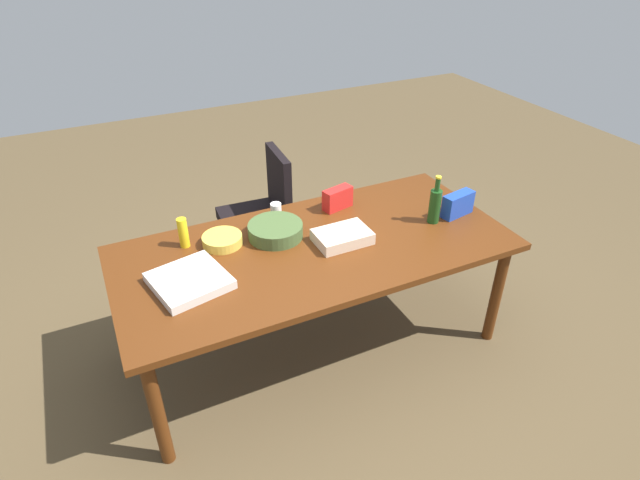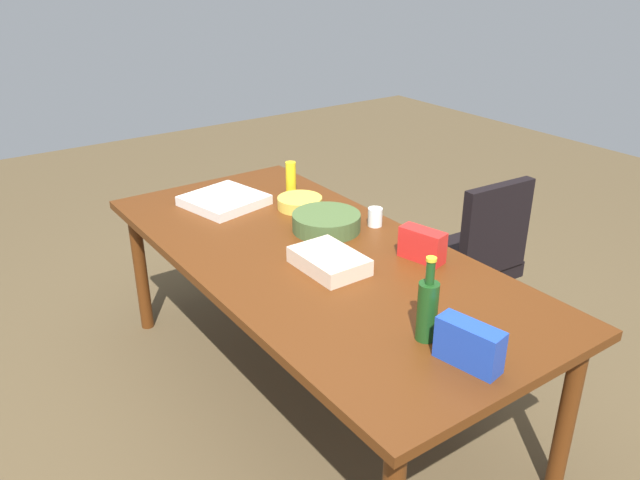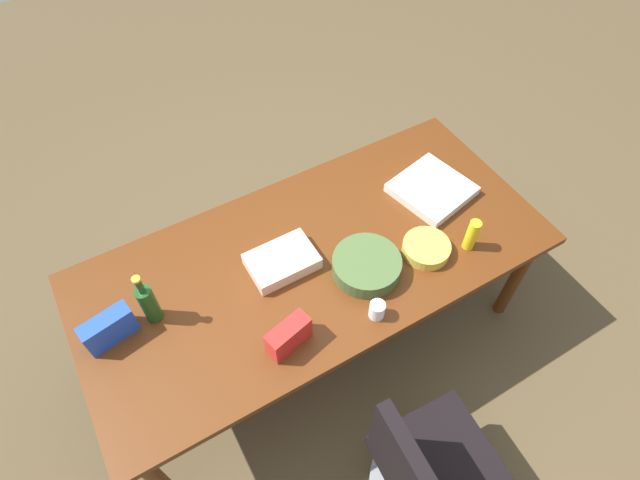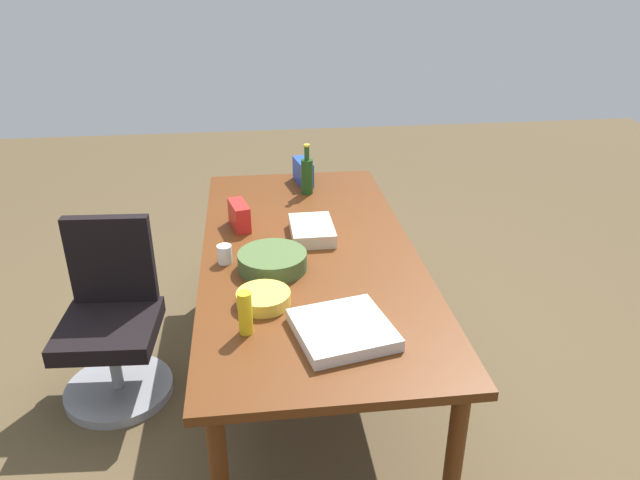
# 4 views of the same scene
# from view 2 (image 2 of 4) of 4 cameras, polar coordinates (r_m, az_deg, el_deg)

# --- Properties ---
(ground_plane) EXTENTS (10.00, 10.00, 0.00)m
(ground_plane) POSITION_cam_2_polar(r_m,az_deg,el_deg) (3.22, -0.51, -13.56)
(ground_plane) COLOR brown
(conference_table) EXTENTS (2.30, 1.07, 0.77)m
(conference_table) POSITION_cam_2_polar(r_m,az_deg,el_deg) (2.84, -0.56, -2.41)
(conference_table) COLOR #52270D
(conference_table) RESTS_ON ground
(office_chair) EXTENTS (0.56, 0.56, 0.93)m
(office_chair) POSITION_cam_2_polar(r_m,az_deg,el_deg) (3.61, 13.03, -3.05)
(office_chair) COLOR gray
(office_chair) RESTS_ON ground
(wine_bottle) EXTENTS (0.09, 0.09, 0.31)m
(wine_bottle) POSITION_cam_2_polar(r_m,az_deg,el_deg) (2.19, 9.63, -6.08)
(wine_bottle) COLOR #194418
(wine_bottle) RESTS_ON conference_table
(pizza_box) EXTENTS (0.43, 0.43, 0.05)m
(pizza_box) POSITION_cam_2_polar(r_m,az_deg,el_deg) (3.37, -8.60, 3.55)
(pizza_box) COLOR silver
(pizza_box) RESTS_ON conference_table
(chip_bag_red) EXTENTS (0.21, 0.12, 0.14)m
(chip_bag_red) POSITION_cam_2_polar(r_m,az_deg,el_deg) (2.76, 9.17, -0.43)
(chip_bag_red) COLOR red
(chip_bag_red) RESTS_ON conference_table
(chip_bowl) EXTENTS (0.25, 0.25, 0.06)m
(chip_bowl) POSITION_cam_2_polar(r_m,az_deg,el_deg) (3.29, -1.83, 3.37)
(chip_bowl) COLOR gold
(chip_bowl) RESTS_ON conference_table
(salad_bowl) EXTENTS (0.36, 0.36, 0.08)m
(salad_bowl) POSITION_cam_2_polar(r_m,az_deg,el_deg) (3.02, 0.57, 1.63)
(salad_bowl) COLOR #425A2E
(salad_bowl) RESTS_ON conference_table
(mustard_bottle) EXTENTS (0.07, 0.07, 0.18)m
(mustard_bottle) POSITION_cam_2_polar(r_m,az_deg,el_deg) (3.47, -2.64, 5.58)
(mustard_bottle) COLOR yellow
(mustard_bottle) RESTS_ON conference_table
(sheet_cake) EXTENTS (0.32, 0.22, 0.07)m
(sheet_cake) POSITION_cam_2_polar(r_m,az_deg,el_deg) (2.66, 0.82, -1.89)
(sheet_cake) COLOR beige
(sheet_cake) RESTS_ON conference_table
(paper_cup) EXTENTS (0.07, 0.07, 0.09)m
(paper_cup) POSITION_cam_2_polar(r_m,az_deg,el_deg) (3.08, 4.97, 2.08)
(paper_cup) COLOR white
(paper_cup) RESTS_ON conference_table
(chip_bag_blue) EXTENTS (0.23, 0.12, 0.15)m
(chip_bag_blue) POSITION_cam_2_polar(r_m,az_deg,el_deg) (2.11, 13.25, -9.15)
(chip_bag_blue) COLOR #1E44B6
(chip_bag_blue) RESTS_ON conference_table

